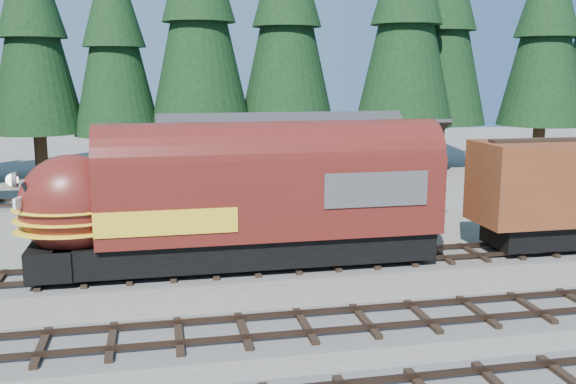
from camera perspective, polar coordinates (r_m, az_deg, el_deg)
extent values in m
plane|color=#6B665B|center=(21.31, 6.68, -9.55)|extent=(120.00, 120.00, 0.00)
cube|color=#4C4947|center=(29.14, 23.17, -4.72)|extent=(68.00, 3.20, 0.08)
cube|color=#38281E|center=(28.53, 24.02, -4.67)|extent=(68.00, 0.08, 0.16)
cube|color=#38281E|center=(29.66, 22.41, -3.98)|extent=(68.00, 0.08, 0.16)
cube|color=#4C4947|center=(37.83, -16.90, -0.93)|extent=(32.00, 3.20, 0.08)
cube|color=#38281E|center=(37.09, -17.01, -0.83)|extent=(32.00, 0.08, 0.16)
cube|color=#38281E|center=(38.49, -16.83, -0.41)|extent=(32.00, 0.08, 0.16)
cube|color=orange|center=(30.66, 0.59, 0.07)|extent=(12.00, 6.00, 3.40)
cube|color=yellow|center=(30.31, 0.60, 4.57)|extent=(11.88, 3.30, 1.44)
cube|color=white|center=(28.91, -10.76, 0.24)|extent=(0.06, 2.40, 0.60)
cone|color=black|center=(47.67, -21.80, 13.55)|extent=(6.32, 6.32, 14.39)
cone|color=black|center=(46.54, -15.23, 13.24)|extent=(5.94, 5.94, 13.52)
cone|color=black|center=(46.31, -7.96, 15.80)|extent=(7.06, 7.06, 16.08)
cone|color=black|center=(47.68, -0.11, 15.50)|extent=(6.93, 6.93, 15.79)
cone|color=black|center=(47.31, 10.50, 15.47)|extent=(6.98, 6.98, 15.91)
cone|color=black|center=(50.78, 13.64, 14.72)|extent=(6.83, 6.83, 15.55)
cone|color=black|center=(53.45, 22.00, 13.52)|extent=(6.53, 6.53, 14.88)
cube|color=black|center=(24.08, -3.29, -4.96)|extent=(13.76, 2.46, 1.06)
cube|color=#591914|center=(23.74, -1.49, -0.26)|extent=(12.55, 2.90, 2.90)
ellipsoid|color=#591914|center=(23.58, -18.60, -1.13)|extent=(3.67, 2.84, 3.57)
cube|color=#38383A|center=(24.56, 6.74, 0.84)|extent=(3.86, 2.96, 1.26)
sphere|color=white|center=(23.73, -23.32, 0.99)|extent=(0.42, 0.42, 0.42)
imported|color=black|center=(27.16, -14.63, -3.60)|extent=(6.36, 4.28, 1.62)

